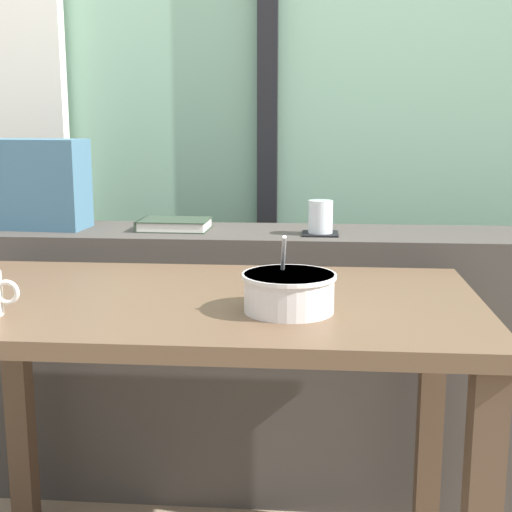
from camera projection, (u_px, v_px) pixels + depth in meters
outdoor_backdrop at (246, 32)px, 2.51m from camera, size 4.80×0.08×2.80m
window_divider_post at (268, 60)px, 2.46m from camera, size 0.07×0.05×2.60m
dark_console_ledge at (228, 360)px, 2.14m from camera, size 2.80×0.32×0.78m
breakfast_table at (201, 348)px, 1.54m from camera, size 1.19×0.67×0.73m
coaster_square at (320, 234)px, 2.00m from camera, size 0.10×0.10×0.00m
juice_glass at (320, 218)px, 1.99m from camera, size 0.07×0.07×0.09m
closed_book at (174, 224)px, 2.08m from camera, size 0.21×0.15×0.03m
throw_pillow at (31, 184)px, 2.09m from camera, size 0.33×0.16×0.26m
soup_bowl at (289, 293)px, 1.40m from camera, size 0.19×0.19×0.16m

